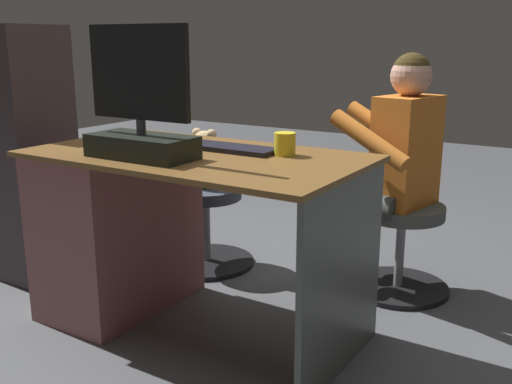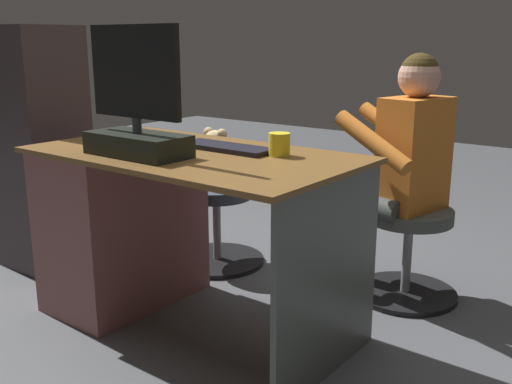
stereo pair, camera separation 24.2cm
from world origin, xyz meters
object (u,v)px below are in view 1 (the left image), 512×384
visitor_chair (401,241)px  person (386,156)px  desk (133,225)px  monitor (141,120)px  teddy_bear (206,162)px  computer_mouse (173,138)px  keyboard (229,148)px  office_chair_teddy (206,223)px  tv_remote (125,142)px  cup (285,144)px

visitor_chair → person: bearing=12.4°
desk → visitor_chair: size_ratio=2.75×
monitor → teddy_bear: (0.30, -0.80, -0.33)m
desk → computer_mouse: (-0.12, -0.15, 0.38)m
desk → keyboard: size_ratio=3.21×
computer_mouse → office_chair_teddy: bearing=-68.7°
monitor → teddy_bear: 0.92m
computer_mouse → desk: bearing=50.8°
keyboard → teddy_bear: keyboard is taller
tv_remote → teddy_bear: (0.03, -0.62, -0.20)m
office_chair_teddy → person: 1.03m
desk → office_chair_teddy: size_ratio=2.61×
person → computer_mouse: bearing=42.1°
monitor → tv_remote: bearing=-34.7°
computer_mouse → cup: (-0.56, -0.00, 0.03)m
monitor → visitor_chair: bearing=-124.7°
cup → office_chair_teddy: 1.04m
keyboard → computer_mouse: (0.31, -0.03, 0.01)m
office_chair_teddy → person: (-0.92, -0.20, 0.43)m
cup → person: (-0.18, -0.67, -0.14)m
keyboard → teddy_bear: 0.73m
computer_mouse → teddy_bear: computer_mouse is taller
office_chair_teddy → visitor_chair: same height
tv_remote → person: bearing=-147.8°
monitor → keyboard: 0.38m
visitor_chair → person: person is taller
teddy_bear → visitor_chair: teddy_bear is taller
keyboard → tv_remote: keyboard is taller
computer_mouse → office_chair_teddy: computer_mouse is taller
keyboard → computer_mouse: bearing=-5.2°
tv_remote → office_chair_teddy: tv_remote is taller
tv_remote → visitor_chair: 1.38m
desk → teddy_bear: desk is taller
office_chair_teddy → person: bearing=-167.6°
computer_mouse → cup: cup is taller
monitor → cup: (-0.44, -0.33, -0.10)m
cup → tv_remote: cup is taller
monitor → visitor_chair: (-0.70, -1.01, -0.65)m
monitor → person: (-0.61, -1.00, -0.24)m
computer_mouse → person: 1.00m
desk → office_chair_teddy: desk is taller
keyboard → person: bearing=-121.4°
tv_remote → teddy_bear: size_ratio=0.48×
computer_mouse → tv_remote: computer_mouse is taller
monitor → keyboard: monitor is taller
computer_mouse → person: (-0.74, -0.67, -0.11)m
cup → teddy_bear: (0.74, -0.47, -0.23)m
keyboard → cup: bearing=-173.3°
keyboard → office_chair_teddy: (0.50, -0.49, -0.53)m
computer_mouse → office_chair_teddy: 0.73m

